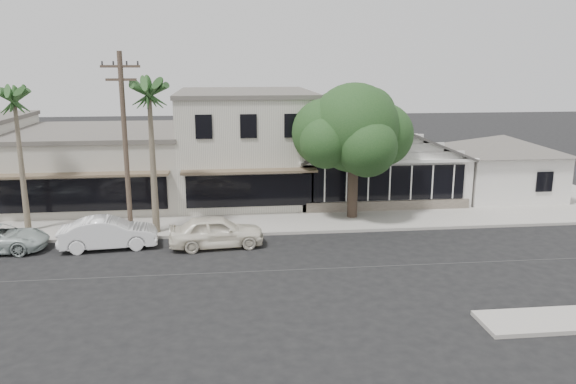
{
  "coord_description": "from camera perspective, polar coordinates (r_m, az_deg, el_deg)",
  "views": [
    {
      "loc": [
        -4.28,
        -21.97,
        8.53
      ],
      "look_at": [
        -1.12,
        6.0,
        1.95
      ],
      "focal_mm": 35.0,
      "sensor_mm": 36.0,
      "label": 1
    }
  ],
  "objects": [
    {
      "name": "shade_tree",
      "position": [
        30.52,
        6.55,
        6.25
      ],
      "size": [
        6.72,
        6.08,
        7.46
      ],
      "rotation": [
        0.0,
        0.0,
        -0.35
      ],
      "color": "#433628",
      "rests_on": "ground"
    },
    {
      "name": "palm_mid",
      "position": [
        30.38,
        -26.04,
        8.29
      ],
      "size": [
        2.53,
        2.53,
        7.72
      ],
      "color": "#726651",
      "rests_on": "ground"
    },
    {
      "name": "sidewalk_north",
      "position": [
        30.17,
        -13.29,
        -3.49
      ],
      "size": [
        90.0,
        3.5,
        0.15
      ],
      "primitive_type": "cube",
      "color": "#9E9991",
      "rests_on": "ground"
    },
    {
      "name": "utility_pole",
      "position": [
        27.83,
        -16.21,
        4.9
      ],
      "size": [
        1.8,
        0.24,
        9.0
      ],
      "color": "brown",
      "rests_on": "ground"
    },
    {
      "name": "palm_east",
      "position": [
        27.89,
        -13.94,
        9.7
      ],
      "size": [
        3.04,
        3.04,
        8.2
      ],
      "color": "#726651",
      "rests_on": "ground"
    },
    {
      "name": "row_building_midnear",
      "position": [
        36.87,
        -18.45,
        2.42
      ],
      "size": [
        10.0,
        10.0,
        4.2
      ],
      "primitive_type": "cube",
      "color": "#B4AEA2",
      "rests_on": "ground"
    },
    {
      "name": "side_cottage",
      "position": [
        38.41,
        20.76,
        1.74
      ],
      "size": [
        6.0,
        6.0,
        3.0
      ],
      "primitive_type": "cube",
      "color": "white",
      "rests_on": "ground"
    },
    {
      "name": "car_0",
      "position": [
        26.57,
        -7.27,
        -3.99
      ],
      "size": [
        4.55,
        2.16,
        1.5
      ],
      "primitive_type": "imported",
      "rotation": [
        0.0,
        0.0,
        1.66
      ],
      "color": "white",
      "rests_on": "ground"
    },
    {
      "name": "ground",
      "position": [
        23.96,
        4.32,
        -7.75
      ],
      "size": [
        140.0,
        140.0,
        0.0
      ],
      "primitive_type": "plane",
      "color": "black",
      "rests_on": "ground"
    },
    {
      "name": "row_building_near",
      "position": [
        35.89,
        -4.35,
        4.65
      ],
      "size": [
        8.0,
        10.0,
        6.5
      ],
      "primitive_type": "cube",
      "color": "beige",
      "rests_on": "ground"
    },
    {
      "name": "car_1",
      "position": [
        27.47,
        -17.77,
        -4.0
      ],
      "size": [
        4.56,
        2.0,
        1.46
      ],
      "primitive_type": "imported",
      "rotation": [
        0.0,
        0.0,
        1.68
      ],
      "color": "white",
      "rests_on": "ground"
    },
    {
      "name": "corner_shop",
      "position": [
        36.16,
        8.53,
        3.59
      ],
      "size": [
        10.4,
        8.6,
        5.1
      ],
      "color": "white",
      "rests_on": "ground"
    }
  ]
}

